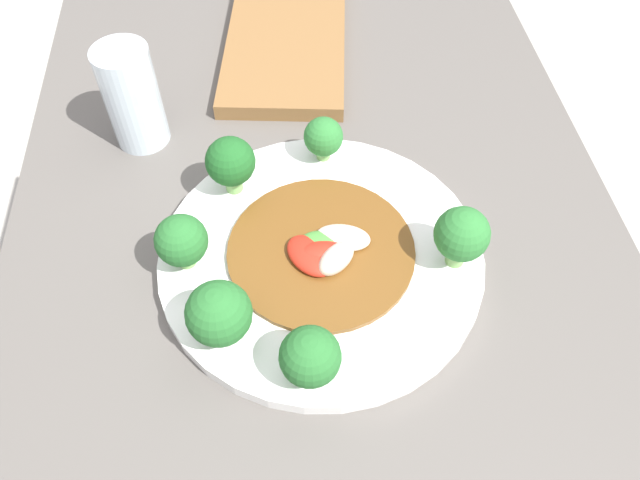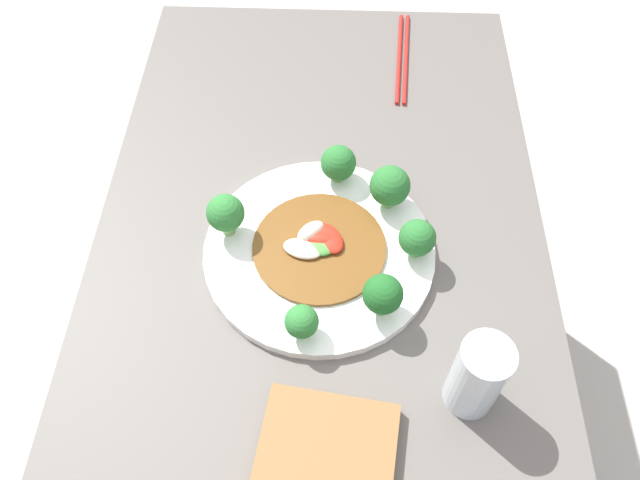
% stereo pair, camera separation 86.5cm
% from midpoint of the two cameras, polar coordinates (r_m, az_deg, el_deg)
% --- Properties ---
extents(ground_plane, '(8.00, 8.00, 0.00)m').
position_cam_midpoint_polar(ground_plane, '(1.37, -1.27, -31.22)').
color(ground_plane, '#B7B2A8').
extents(table, '(1.08, 0.64, 0.75)m').
position_cam_midpoint_polar(table, '(1.00, -1.73, -29.85)').
color(table, '#5B5651').
rests_on(table, ground_plane).
extents(plate, '(0.32, 0.32, 0.02)m').
position_cam_midpoint_polar(plate, '(0.61, -2.77, -28.96)').
color(plate, white).
rests_on(plate, table).
extents(broccoli_east, '(0.05, 0.05, 0.06)m').
position_cam_midpoint_polar(broccoli_east, '(0.60, 0.07, -16.45)').
color(broccoli_east, '#70A356').
rests_on(broccoli_east, plate).
extents(broccoli_west, '(0.04, 0.04, 0.05)m').
position_cam_midpoint_polar(broccoli_west, '(0.58, -6.38, -41.24)').
color(broccoli_west, '#7AAD5B').
rests_on(broccoli_west, plate).
extents(broccoli_north, '(0.05, 0.05, 0.07)m').
position_cam_midpoint_polar(broccoli_north, '(0.59, -16.72, -24.97)').
color(broccoli_north, '#7AAD5B').
rests_on(broccoli_north, plate).
extents(broccoli_south, '(0.05, 0.05, 0.06)m').
position_cam_midpoint_polar(broccoli_south, '(0.58, 11.67, -28.74)').
color(broccoli_south, '#7AAD5B').
rests_on(broccoli_south, plate).
extents(broccoli_southwest, '(0.05, 0.05, 0.07)m').
position_cam_midpoint_polar(broccoli_southwest, '(0.57, 6.65, -38.06)').
color(broccoli_southwest, '#7AAD5B').
rests_on(broccoli_southwest, plate).
extents(broccoli_southeast, '(0.06, 0.06, 0.07)m').
position_cam_midpoint_polar(broccoli_southeast, '(0.59, 7.52, -20.60)').
color(broccoli_southeast, '#7AAD5B').
rests_on(broccoli_southeast, plate).
extents(stirfry_center, '(0.18, 0.18, 0.02)m').
position_cam_midpoint_polar(stirfry_center, '(0.60, -3.03, -28.59)').
color(stirfry_center, brown).
rests_on(stirfry_center, plate).
extents(drinking_glass, '(0.06, 0.06, 0.12)m').
position_cam_midpoint_polar(drinking_glass, '(0.60, 22.02, -47.02)').
color(drinking_glass, silver).
rests_on(drinking_glass, table).
extents(chopsticks, '(0.24, 0.04, 0.01)m').
position_cam_midpoint_polar(chopsticks, '(0.79, 8.82, 3.11)').
color(chopsticks, red).
rests_on(chopsticks, table).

